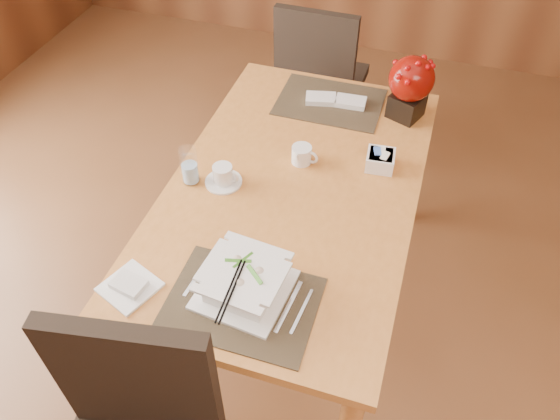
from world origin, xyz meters
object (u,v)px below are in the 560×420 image
(sugar_caddy, at_px, (380,160))
(soup_setting, at_px, (244,282))
(berry_decor, at_px, (411,84))
(bread_plate, at_px, (130,287))
(far_chair, at_px, (319,75))
(coffee_cup, at_px, (223,176))
(dining_table, at_px, (294,203))
(water_glass, at_px, (189,166))
(creamer_jug, at_px, (302,155))

(sugar_caddy, bearing_deg, soup_setting, -112.29)
(berry_decor, distance_m, bread_plate, 1.35)
(soup_setting, xyz_separation_m, far_chair, (-0.17, 1.60, -0.27))
(coffee_cup, relative_size, sugar_caddy, 1.33)
(dining_table, distance_m, soup_setting, 0.53)
(water_glass, distance_m, creamer_jug, 0.43)
(dining_table, bearing_deg, far_chair, 99.37)
(coffee_cup, distance_m, bread_plate, 0.54)
(coffee_cup, height_order, creamer_jug, coffee_cup)
(sugar_caddy, distance_m, berry_decor, 0.38)
(coffee_cup, bearing_deg, far_chair, 86.42)
(bread_plate, relative_size, far_chair, 0.16)
(coffee_cup, relative_size, water_glass, 0.92)
(dining_table, height_order, sugar_caddy, sugar_caddy)
(dining_table, relative_size, water_glass, 10.02)
(coffee_cup, height_order, sugar_caddy, coffee_cup)
(coffee_cup, xyz_separation_m, creamer_jug, (0.24, 0.20, 0.00))
(dining_table, height_order, soup_setting, soup_setting)
(water_glass, bearing_deg, creamer_jug, 32.54)
(creamer_jug, height_order, berry_decor, berry_decor)
(sugar_caddy, relative_size, far_chair, 0.11)
(creamer_jug, relative_size, berry_decor, 0.36)
(water_glass, distance_m, bread_plate, 0.51)
(far_chair, bearing_deg, water_glass, 82.05)
(creamer_jug, xyz_separation_m, sugar_caddy, (0.29, 0.06, -0.00))
(bread_plate, distance_m, far_chair, 1.72)
(coffee_cup, distance_m, sugar_caddy, 0.60)
(creamer_jug, xyz_separation_m, berry_decor, (0.33, 0.42, 0.12))
(water_glass, height_order, bread_plate, water_glass)
(coffee_cup, bearing_deg, sugar_caddy, 26.41)
(coffee_cup, height_order, berry_decor, berry_decor)
(berry_decor, bearing_deg, soup_setting, -107.39)
(bread_plate, bearing_deg, coffee_cup, 79.41)
(soup_setting, height_order, far_chair, far_chair)
(bread_plate, bearing_deg, far_chair, 84.18)
(soup_setting, height_order, bread_plate, soup_setting)
(dining_table, relative_size, sugar_caddy, 14.45)
(soup_setting, distance_m, coffee_cup, 0.50)
(sugar_caddy, bearing_deg, coffee_cup, -153.59)
(dining_table, bearing_deg, water_glass, -165.47)
(far_chair, bearing_deg, berry_decor, 134.24)
(dining_table, height_order, creamer_jug, creamer_jug)
(water_glass, distance_m, berry_decor, 0.95)
(sugar_caddy, bearing_deg, water_glass, -155.77)
(berry_decor, xyz_separation_m, far_chair, (-0.50, 0.54, -0.37))
(coffee_cup, xyz_separation_m, water_glass, (-0.12, -0.03, 0.04))
(dining_table, bearing_deg, sugar_caddy, 35.02)
(coffee_cup, bearing_deg, dining_table, 15.07)
(dining_table, distance_m, berry_decor, 0.69)
(berry_decor, bearing_deg, sugar_caddy, -96.88)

